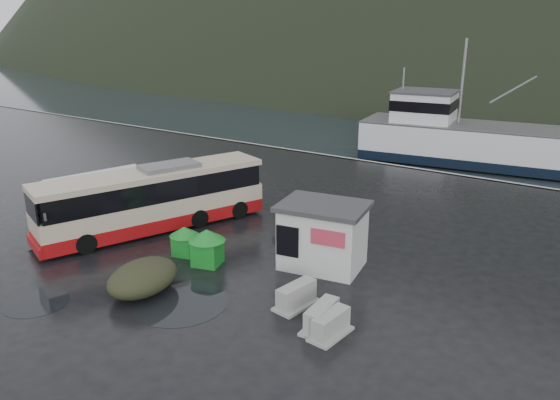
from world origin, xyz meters
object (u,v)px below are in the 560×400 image
Objects in this scene: jersey_barrier_c at (321,328)px; dome_tent at (144,292)px; coach_bus at (156,229)px; white_van at (102,217)px; jersey_barrier_b at (296,306)px; waste_bin_left at (208,264)px; waste_bin_right at (186,254)px; jersey_barrier_a at (330,335)px; ticket_kiosk at (322,266)px; fishing_trawler at (492,149)px.

dome_tent is at bearing -167.30° from jersey_barrier_c.
coach_bus reaches higher than white_van.
jersey_barrier_b is at bearing 23.20° from dome_tent.
jersey_barrier_b is at bearing -10.59° from waste_bin_left.
waste_bin_right reaches higher than jersey_barrier_b.
waste_bin_right reaches higher than jersey_barrier_a.
jersey_barrier_b is (-1.99, 1.00, 0.00)m from jersey_barrier_a.
fishing_trawler is (0.37, 27.27, 0.00)m from ticket_kiosk.
white_van is at bearing 168.25° from jersey_barrier_a.
white_van reaches higher than waste_bin_right.
coach_bus is at bearing 132.51° from dome_tent.
waste_bin_left is at bearing -157.84° from ticket_kiosk.
jersey_barrier_b is (5.48, 2.35, 0.00)m from dome_tent.
white_van is 13.92m from jersey_barrier_b.
waste_bin_left is (8.62, -1.31, 0.00)m from white_van.
jersey_barrier_c is (-0.49, 0.23, 0.00)m from jersey_barrier_a.
coach_bus reaches higher than ticket_kiosk.
jersey_barrier_b is 1.02× the size of jersey_barrier_c.
dome_tent is 0.87× the size of ticket_kiosk.
dome_tent is at bearing -106.23° from fishing_trawler.
jersey_barrier_b is at bearing 5.90° from white_van.
jersey_barrier_c is (11.59, -3.45, 0.00)m from coach_bus.
ticket_kiosk reaches higher than jersey_barrier_a.
jersey_barrier_c is at bearing 4.11° from coach_bus.
fishing_trawler is at bearing 91.07° from jersey_barrier_b.
white_van reaches higher than jersey_barrier_c.
coach_bus is 3.68m from white_van.
ticket_kiosk is 5.41m from jersey_barrier_a.
coach_bus is 3.70× the size of dome_tent.
waste_bin_left reaches higher than jersey_barrier_c.
coach_bus reaches higher than waste_bin_right.
dome_tent is 1.78× the size of jersey_barrier_c.
waste_bin_right is at bearing 107.94° from dome_tent.
jersey_barrier_a is at bearing -26.69° from jersey_barrier_b.
ticket_kiosk is at bearing 31.83° from waste_bin_left.
waste_bin_left is 3.33m from dome_tent.
coach_bus is at bearing 21.55° from white_van.
jersey_barrier_a is (8.61, -2.16, 0.00)m from waste_bin_right.
jersey_barrier_a is (7.11, -1.96, 0.00)m from waste_bin_left.
waste_bin_right is 0.76× the size of jersey_barrier_c.
ticket_kiosk is 2.02× the size of jersey_barrier_b.
waste_bin_right is 6.72m from jersey_barrier_b.
waste_bin_left is 0.90× the size of jersey_barrier_b.
coach_bus is at bearing 163.08° from jersey_barrier_a.
dome_tent is 0.12× the size of fishing_trawler.
jersey_barrier_b reaches higher than jersey_barrier_a.
jersey_barrier_a is at bearing 3.53° from white_van.
dome_tent is 1.75× the size of jersey_barrier_b.
white_van is 7.21m from waste_bin_right.
fishing_trawler is (-2.57, 31.81, 0.00)m from jersey_barrier_a.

